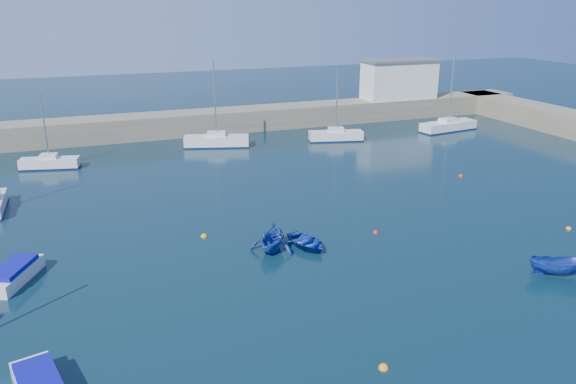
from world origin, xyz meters
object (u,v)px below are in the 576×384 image
object	(u,v)px
dinghy_left	(272,238)
dinghy_right	(557,266)
sailboat_6	(217,141)
sailboat_7	(336,135)
sailboat_5	(50,163)
sailboat_8	(448,126)
motorboat_1	(14,274)
dinghy_center	(306,242)
harbor_office	(399,80)

from	to	relation	value
dinghy_left	dinghy_right	world-z (taller)	dinghy_left
sailboat_6	sailboat_7	world-z (taller)	sailboat_6
sailboat_5	sailboat_6	bearing A→B (deg)	-67.88
dinghy_left	dinghy_right	distance (m)	17.18
sailboat_8	motorboat_1	distance (m)	53.59
sailboat_8	dinghy_center	distance (m)	39.84
sailboat_8	dinghy_left	size ratio (longest dim) A/B	2.93
sailboat_7	dinghy_right	world-z (taller)	sailboat_7
sailboat_6	dinghy_right	bearing A→B (deg)	-146.73
dinghy_center	dinghy_right	distance (m)	15.13
harbor_office	sailboat_5	world-z (taller)	harbor_office
harbor_office	sailboat_6	size ratio (longest dim) A/B	1.07
sailboat_5	sailboat_8	bearing A→B (deg)	-76.46
motorboat_1	dinghy_center	distance (m)	17.65
sailboat_5	sailboat_7	xyz separation A→B (m)	(30.77, 0.48, 0.05)
harbor_office	dinghy_right	size ratio (longest dim) A/B	3.15
dinghy_center	dinghy_right	bearing A→B (deg)	-50.61
dinghy_center	sailboat_7	bearing A→B (deg)	46.69
sailboat_8	dinghy_left	bearing A→B (deg)	120.41
sailboat_7	dinghy_left	bearing A→B (deg)	161.00
sailboat_5	dinghy_left	world-z (taller)	sailboat_5
motorboat_1	dinghy_right	xyz separation A→B (m)	(29.74, -10.61, 0.12)
sailboat_6	sailboat_8	xyz separation A→B (m)	(29.00, -2.41, -0.04)
sailboat_6	dinghy_center	size ratio (longest dim) A/B	2.76
harbor_office	sailboat_7	world-z (taller)	sailboat_7
harbor_office	motorboat_1	size ratio (longest dim) A/B	2.22
sailboat_8	dinghy_right	xyz separation A→B (m)	(-17.93, -35.10, -0.02)
sailboat_6	sailboat_8	world-z (taller)	sailboat_8
dinghy_left	dinghy_right	size ratio (longest dim) A/B	1.07
motorboat_1	dinghy_right	bearing A→B (deg)	5.64
motorboat_1	dinghy_center	xyz separation A→B (m)	(17.57, -1.62, -0.14)
harbor_office	sailboat_8	bearing A→B (deg)	-82.68
sailboat_8	sailboat_5	bearing A→B (deg)	82.21
sailboat_5	dinghy_center	distance (m)	30.42
sailboat_5	dinghy_right	world-z (taller)	sailboat_5
motorboat_1	dinghy_right	size ratio (longest dim) A/B	1.41
sailboat_5	sailboat_6	world-z (taller)	sailboat_6
sailboat_8	harbor_office	bearing A→B (deg)	-0.84
harbor_office	dinghy_right	bearing A→B (deg)	-110.27
sailboat_7	sailboat_8	bearing A→B (deg)	-76.54
sailboat_5	motorboat_1	size ratio (longest dim) A/B	1.62
motorboat_1	dinghy_center	size ratio (longest dim) A/B	1.33
sailboat_6	motorboat_1	distance (m)	32.74
sailboat_7	motorboat_1	bearing A→B (deg)	141.53
motorboat_1	dinghy_center	world-z (taller)	motorboat_1
sailboat_6	sailboat_8	distance (m)	29.10
sailboat_8	dinghy_center	world-z (taller)	sailboat_8
harbor_office	sailboat_6	xyz separation A→B (m)	(-27.72, -7.56, -4.43)
dinghy_left	motorboat_1	bearing A→B (deg)	-147.85
harbor_office	sailboat_6	distance (m)	29.08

